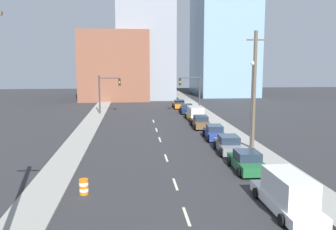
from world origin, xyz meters
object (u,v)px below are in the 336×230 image
traffic_barrel (84,187)px  utility_pole_right_mid (254,90)px  sedan_gray (229,145)px  box_truck_yellow (195,114)px  sedan_brown (201,122)px  traffic_signal_left (106,90)px  traffic_signal_right (194,89)px  sedan_blue (214,133)px  sedan_green (247,162)px  sedan_orange (179,104)px  street_lamp (252,99)px  box_truck_white (287,194)px  sedan_navy (187,109)px

traffic_barrel → utility_pole_right_mid: bearing=36.7°
sedan_gray → box_truck_yellow: bearing=92.3°
sedan_brown → utility_pole_right_mid: bearing=-75.3°
traffic_signal_left → traffic_signal_right: bearing=0.0°
sedan_blue → utility_pole_right_mid: bearing=-60.8°
sedan_green → sedan_orange: sedan_green is taller
utility_pole_right_mid → sedan_green: 8.37m
sedan_green → sedan_gray: size_ratio=0.98×
sedan_green → box_truck_yellow: (0.12, 23.89, 0.20)m
box_truck_yellow → sedan_orange: bearing=91.7°
traffic_signal_right → sedan_orange: traffic_signal_right is taller
traffic_signal_right → street_lamp: 24.24m
traffic_signal_left → box_truck_yellow: traffic_signal_left is taller
traffic_signal_right → utility_pole_right_mid: bearing=-86.5°
traffic_barrel → box_truck_yellow: box_truck_yellow is taller
traffic_signal_left → box_truck_white: size_ratio=0.96×
sedan_brown → sedan_orange: (-0.24, 19.24, -0.04)m
street_lamp → box_truck_yellow: size_ratio=1.35×
sedan_brown → box_truck_yellow: size_ratio=0.81×
traffic_signal_right → sedan_orange: (-1.41, 6.61, -3.12)m
sedan_navy → sedan_orange: bearing=96.8°
street_lamp → traffic_barrel: bearing=-142.8°
box_truck_white → sedan_brown: bearing=89.4°
sedan_orange → utility_pole_right_mid: bearing=-83.2°
utility_pole_right_mid → traffic_signal_right: bearing=93.5°
box_truck_yellow → street_lamp: bearing=-83.3°
traffic_barrel → sedan_brown: size_ratio=0.20×
sedan_blue → sedan_orange: size_ratio=1.00×
traffic_signal_right → sedan_navy: (-1.03, 0.17, -3.12)m
sedan_orange → box_truck_yellow: bearing=-86.2°
traffic_signal_left → box_truck_white: traffic_signal_left is taller
box_truck_white → street_lamp: bearing=79.3°
street_lamp → traffic_signal_right: bearing=93.2°
traffic_signal_left → utility_pole_right_mid: bearing=-58.5°
traffic_signal_right → traffic_barrel: size_ratio=6.21×
traffic_signal_left → traffic_barrel: traffic_signal_left is taller
traffic_signal_right → utility_pole_right_mid: 24.39m
utility_pole_right_mid → sedan_gray: 5.42m
sedan_orange → sedan_green: bearing=-87.9°
sedan_green → traffic_signal_right: bearing=88.8°
traffic_signal_left → utility_pole_right_mid: utility_pole_right_mid is taller
utility_pole_right_mid → sedan_gray: utility_pole_right_mid is taller
sedan_orange → sedan_blue: bearing=-87.5°
traffic_signal_right → street_lamp: size_ratio=0.73×
box_truck_white → sedan_brown: 25.64m
street_lamp → sedan_orange: 31.18m
sedan_green → street_lamp: bearing=70.8°
utility_pole_right_mid → sedan_navy: utility_pole_right_mid is taller
traffic_signal_right → box_truck_white: traffic_signal_right is taller
utility_pole_right_mid → sedan_orange: (-2.91, 30.90, -4.82)m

